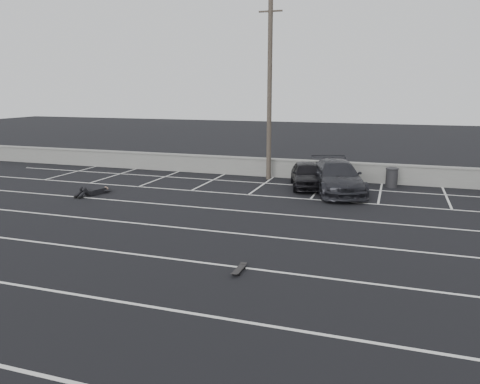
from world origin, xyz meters
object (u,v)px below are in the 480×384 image
(car_right, at_px, (337,177))
(trash_bin, at_px, (392,177))
(skateboard, at_px, (239,269))
(utility_pole, at_px, (270,91))
(person, at_px, (98,189))
(car_left, at_px, (307,175))

(car_right, height_order, trash_bin, car_right)
(trash_bin, relative_size, skateboard, 1.34)
(utility_pole, height_order, trash_bin, utility_pole)
(person, height_order, skateboard, person)
(car_right, bearing_deg, person, -178.31)
(utility_pole, bearing_deg, skateboard, -78.30)
(car_left, relative_size, person, 1.48)
(car_left, height_order, person, car_left)
(person, bearing_deg, car_left, 38.98)
(car_right, relative_size, utility_pole, 0.55)
(utility_pole, distance_m, trash_bin, 7.92)
(utility_pole, relative_size, trash_bin, 9.60)
(car_right, xyz_separation_m, utility_pole, (-4.07, 2.30, 4.09))
(utility_pole, distance_m, person, 10.39)
(skateboard, bearing_deg, trash_bin, 73.72)
(car_left, bearing_deg, utility_pole, 132.91)
(car_left, relative_size, car_right, 0.74)
(car_left, distance_m, skateboard, 11.99)
(utility_pole, bearing_deg, car_left, -32.09)
(utility_pole, bearing_deg, trash_bin, -1.09)
(trash_bin, distance_m, skateboard, 13.93)
(car_left, height_order, utility_pole, utility_pole)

